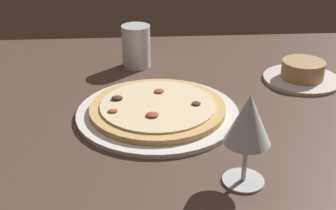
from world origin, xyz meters
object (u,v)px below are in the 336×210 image
object	(u,v)px
pizza_main	(158,110)
wine_glass_near	(248,123)
ramekin_on_saucer	(302,73)
water_glass	(136,49)

from	to	relation	value
pizza_main	wine_glass_near	bearing A→B (deg)	-62.19
ramekin_on_saucer	wine_glass_near	size ratio (longest dim) A/B	1.19
ramekin_on_saucer	wine_glass_near	world-z (taller)	wine_glass_near
pizza_main	wine_glass_near	xyz separation A→B (cm)	(12.63, -23.94, 9.65)
water_glass	pizza_main	bearing A→B (deg)	-81.65
ramekin_on_saucer	wine_glass_near	xyz separation A→B (cm)	(-23.00, -39.44, 8.85)
ramekin_on_saucer	wine_glass_near	bearing A→B (deg)	-120.25
ramekin_on_saucer	pizza_main	bearing A→B (deg)	-156.49
ramekin_on_saucer	water_glass	size ratio (longest dim) A/B	1.70
wine_glass_near	water_glass	bearing A→B (deg)	107.87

